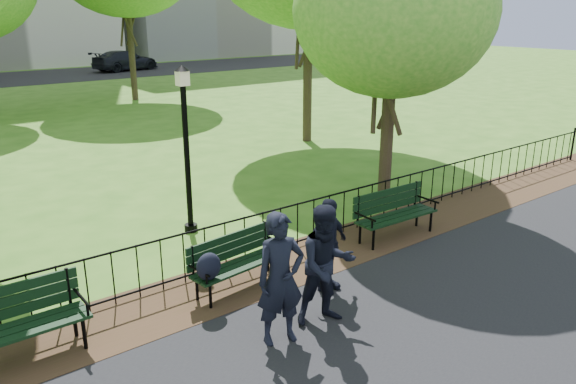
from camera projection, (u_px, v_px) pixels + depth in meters
ground at (308, 312)px, 8.45m from camera, size 120.00×120.00×0.00m
dirt_strip at (252, 276)px, 9.57m from camera, size 60.00×1.60×0.01m
iron_fence at (235, 241)px, 9.80m from camera, size 24.06×0.06×1.00m
park_bench_main at (225, 260)px, 8.79m from camera, size 1.78×0.72×0.98m
park_bench_left_a at (6, 319)px, 7.09m from camera, size 1.94×0.61×1.10m
park_bench_right_a at (393, 208)px, 11.10m from camera, size 1.87×0.65×1.05m
lamppost at (186, 144)px, 10.99m from camera, size 0.30×0.30×3.36m
tree_near_e at (394, 11)px, 12.23m from camera, size 4.47×4.47×6.22m
person_left at (280, 279)px, 7.46m from camera, size 0.76×0.59×1.85m
person_mid at (327, 265)px, 7.94m from camera, size 0.96×0.70×1.78m
person_right at (327, 245)px, 8.89m from camera, size 0.96×0.52×1.55m
sedan_dark at (125, 60)px, 41.54m from camera, size 5.37×3.19×1.46m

